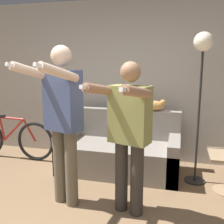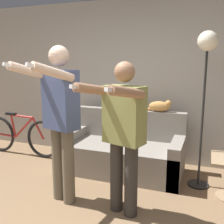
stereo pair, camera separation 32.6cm
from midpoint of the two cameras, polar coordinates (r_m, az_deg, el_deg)
The scene contains 7 objects.
wall_back at distance 4.34m, azimuth 1.54°, elevation 6.64°, with size 10.00×0.05×2.60m.
couch at distance 3.97m, azimuth -0.74°, elevation -8.81°, with size 1.75×0.83×0.89m.
person_left at distance 2.95m, azimuth -13.91°, elevation -0.82°, with size 0.60×0.75×1.80m.
person_right at distance 2.70m, azimuth 0.22°, elevation -3.77°, with size 0.61×0.76×1.63m.
cat at distance 3.99m, azimuth 6.94°, elevation 1.42°, with size 0.43×0.15×0.18m.
floor_lamp at distance 3.50m, azimuth 16.52°, elevation 10.33°, with size 0.28×0.28×1.99m.
bicycle at distance 4.84m, azimuth -23.09°, elevation -5.33°, with size 1.60×0.07×0.74m.
Camera 1 is at (0.83, -1.82, 1.64)m, focal length 42.00 mm.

